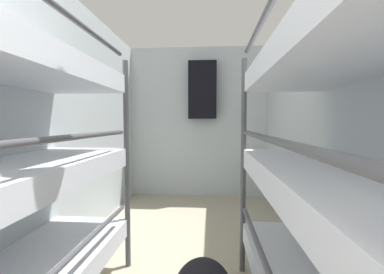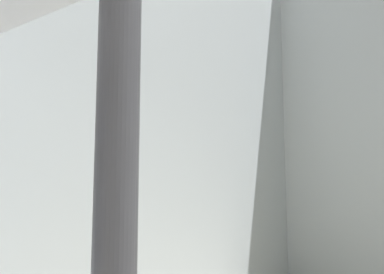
{
  "view_description": "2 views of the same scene",
  "coord_description": "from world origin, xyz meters",
  "views": [
    {
      "loc": [
        0.22,
        0.41,
        1.21
      ],
      "look_at": [
        0.02,
        3.01,
        1.06
      ],
      "focal_mm": 24.0,
      "sensor_mm": 36.0,
      "label": 1
    },
    {
      "loc": [
        -0.2,
        2.2,
        0.63
      ],
      "look_at": [
        -0.66,
        2.86,
        0.73
      ],
      "focal_mm": 35.0,
      "sensor_mm": 36.0,
      "label": 2
    }
  ],
  "objects": [
    {
      "name": "wall_right",
      "position": [
        1.13,
        2.29,
        1.21
      ],
      "size": [
        0.06,
        4.7,
        2.42
      ],
      "color": "silver",
      "rests_on": "ground_plane"
    },
    {
      "name": "wall_left",
      "position": [
        -1.13,
        2.29,
        1.21
      ],
      "size": [
        0.06,
        4.7,
        2.42
      ],
      "color": "silver",
      "rests_on": "ground_plane"
    },
    {
      "name": "hanging_coat",
      "position": [
        0.08,
        4.46,
        1.72
      ],
      "size": [
        0.44,
        0.12,
        0.9
      ],
      "color": "black"
    },
    {
      "name": "bunk_stack_right_near",
      "position": [
        0.78,
        1.45,
        0.94
      ],
      "size": [
        0.64,
        1.93,
        1.74
      ],
      "color": "#4C4C51",
      "rests_on": "ground_plane"
    },
    {
      "name": "wall_back",
      "position": [
        0.0,
        4.61,
        1.21
      ],
      "size": [
        2.32,
        0.06,
        2.42
      ],
      "color": "silver",
      "rests_on": "ground_plane"
    }
  ]
}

